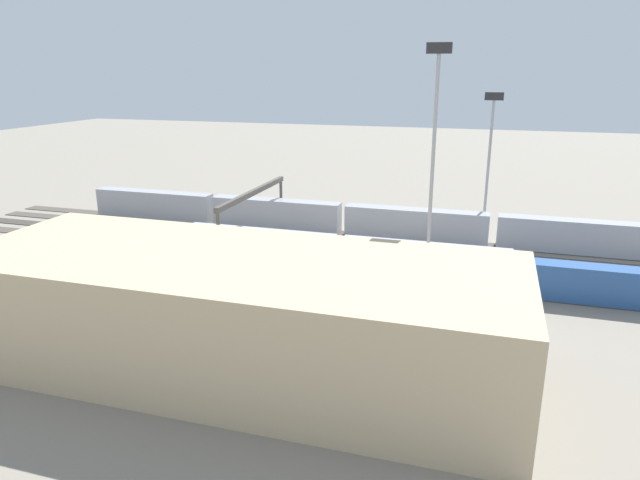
{
  "coord_description": "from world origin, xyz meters",
  "views": [
    {
      "loc": [
        -18.45,
        79.61,
        26.61
      ],
      "look_at": [
        5.02,
        2.66,
        2.5
      ],
      "focal_mm": 31.91,
      "sensor_mm": 36.0,
      "label": 1
    }
  ],
  "objects": [
    {
      "name": "ground_plane",
      "position": [
        0.0,
        0.0,
        0.0
      ],
      "size": [
        400.0,
        400.0,
        0.0
      ],
      "primitive_type": "plane",
      "color": "gray"
    },
    {
      "name": "track_bed_0",
      "position": [
        0.0,
        -10.0,
        0.06
      ],
      "size": [
        140.0,
        2.8,
        0.12
      ],
      "primitive_type": "cube",
      "color": "#4C443D",
      "rests_on": "ground_plane"
    },
    {
      "name": "track_bed_1",
      "position": [
        0.0,
        -5.0,
        0.06
      ],
      "size": [
        140.0,
        2.8,
        0.12
      ],
      "primitive_type": "cube",
      "color": "#4C443D",
      "rests_on": "ground_plane"
    },
    {
      "name": "track_bed_2",
      "position": [
        0.0,
        0.0,
        0.06
      ],
      "size": [
        140.0,
        2.8,
        0.12
      ],
      "primitive_type": "cube",
      "color": "#3D3833",
      "rests_on": "ground_plane"
    },
    {
      "name": "track_bed_3",
      "position": [
        0.0,
        5.0,
        0.06
      ],
      "size": [
        140.0,
        2.8,
        0.12
      ],
      "primitive_type": "cube",
      "color": "#4C443D",
      "rests_on": "ground_plane"
    },
    {
      "name": "track_bed_4",
      "position": [
        0.0,
        10.0,
        0.06
      ],
      "size": [
        140.0,
        2.8,
        0.12
      ],
      "primitive_type": "cube",
      "color": "#4C443D",
      "rests_on": "ground_plane"
    },
    {
      "name": "train_on_track_0",
      "position": [
        4.81,
        -10.0,
        2.62
      ],
      "size": [
        95.6,
        3.0,
        5.0
      ],
      "color": "#A8AAB2",
      "rests_on": "ground_plane"
    },
    {
      "name": "train_on_track_3",
      "position": [
        1.53,
        5.0,
        2.0
      ],
      "size": [
        47.2,
        3.06,
        3.8
      ],
      "color": "#B7BABF",
      "rests_on": "ground_plane"
    },
    {
      "name": "train_on_track_4",
      "position": [
        -5.39,
        10.0,
        2.11
      ],
      "size": [
        66.4,
        3.06,
        4.4
      ],
      "color": "#285193",
      "rests_on": "ground_plane"
    },
    {
      "name": "light_mast_0",
      "position": [
        -17.86,
        -13.42,
        15.23
      ],
      "size": [
        2.8,
        0.7,
        23.38
      ],
      "color": "#9EA0A5",
      "rests_on": "ground_plane"
    },
    {
      "name": "light_mast_1",
      "position": [
        -11.77,
        12.5,
        18.6
      ],
      "size": [
        2.8,
        0.7,
        29.54
      ],
      "color": "#9EA0A5",
      "rests_on": "ground_plane"
    },
    {
      "name": "signal_gantry",
      "position": [
        16.71,
        0.0,
        7.42
      ],
      "size": [
        0.7,
        25.0,
        8.8
      ],
      "color": "#4C4742",
      "rests_on": "ground_plane"
    },
    {
      "name": "maintenance_shed",
      "position": [
        2.77,
        36.1,
        5.35
      ],
      "size": [
        50.9,
        18.87,
        10.7
      ],
      "primitive_type": "cube",
      "color": "tan",
      "rests_on": "ground_plane"
    }
  ]
}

